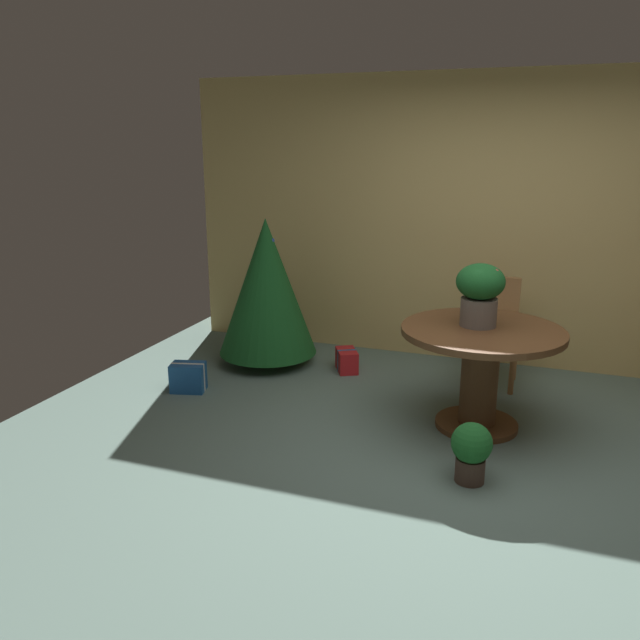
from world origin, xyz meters
TOP-DOWN VIEW (x-y plane):
  - ground_plane at (0.00, 0.00)m, footprint 6.60×6.60m
  - back_wall_panel at (0.00, 2.20)m, footprint 6.00×0.10m
  - round_dining_table at (0.01, 0.66)m, footprint 1.14×1.14m
  - flower_vase at (-0.03, 0.71)m, footprint 0.34×0.34m
  - wooden_chair_far at (0.01, 1.64)m, footprint 0.43×0.40m
  - holiday_tree at (-1.98, 1.41)m, footprint 0.90×0.90m
  - gift_box_blue at (-2.32, 0.55)m, footprint 0.31×0.25m
  - gift_box_red at (-1.23, 1.46)m, footprint 0.28×0.32m
  - potted_plant at (0.07, -0.14)m, footprint 0.25×0.25m

SIDE VIEW (x-z plane):
  - ground_plane at x=0.00m, z-range 0.00..0.00m
  - gift_box_red at x=-1.23m, z-range 0.00..0.20m
  - gift_box_blue at x=-2.32m, z-range 0.00..0.24m
  - potted_plant at x=0.07m, z-range 0.02..0.40m
  - round_dining_table at x=0.01m, z-range 0.13..0.88m
  - wooden_chair_far at x=0.01m, z-range 0.06..0.97m
  - holiday_tree at x=-1.98m, z-range 0.05..1.40m
  - flower_vase at x=-0.03m, z-range 0.78..1.22m
  - back_wall_panel at x=0.00m, z-range 0.00..2.60m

